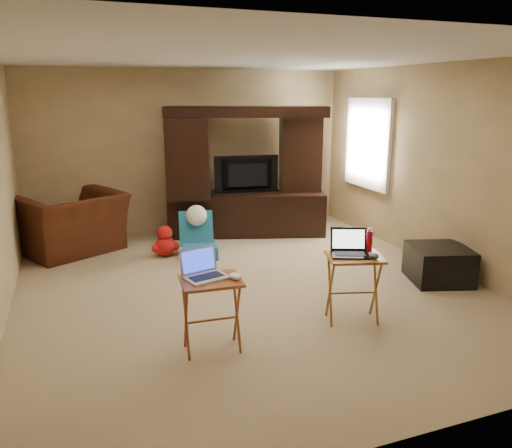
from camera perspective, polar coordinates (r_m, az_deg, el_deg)
name	(u,v)px	position (r m, az deg, el deg)	size (l,w,h in m)	color
floor	(250,288)	(5.71, -0.71, -7.31)	(5.50, 5.50, 0.00)	tan
ceiling	(249,56)	(5.30, -0.80, 18.62)	(5.50, 5.50, 0.00)	silver
wall_back	(190,151)	(7.98, -7.52, 8.22)	(5.00, 5.00, 0.00)	tan
wall_front	(412,255)	(2.99, 17.41, -3.36)	(5.00, 5.00, 0.00)	tan
wall_right	(439,167)	(6.63, 20.16, 6.12)	(5.50, 5.50, 0.00)	tan
window_pane	(369,143)	(7.83, 12.77, 8.97)	(1.20, 1.20, 0.00)	white
window_frame	(368,143)	(7.82, 12.64, 8.97)	(0.06, 1.14, 1.34)	white
entertainment_center	(247,172)	(7.62, -1.08, 5.97)	(2.39, 0.60, 1.95)	black
television	(248,175)	(7.58, -0.97, 5.62)	(0.99, 0.13, 0.57)	black
recliner	(72,223)	(7.30, -20.30, 0.10)	(1.27, 1.11, 0.82)	#431E0E
child_rocker	(199,235)	(6.70, -6.48, -1.27)	(0.46, 0.52, 0.61)	#19678C
plush_toy	(165,241)	(6.82, -10.36, -1.90)	(0.39, 0.32, 0.43)	red
push_toy	(304,221)	(7.83, 5.53, 0.33)	(0.54, 0.38, 0.40)	#1A31D6
ottoman	(439,264)	(6.22, 20.17, -4.31)	(0.64, 0.64, 0.41)	black
tray_table_left	(212,315)	(4.30, -5.08, -10.35)	(0.50, 0.40, 0.65)	#A25027
tray_table_right	(353,289)	(4.90, 11.03, -7.26)	(0.51, 0.41, 0.66)	#AD6D29
laptop_left	(206,265)	(4.15, -5.73, -4.69)	(0.34, 0.28, 0.24)	#BBBABF
laptop_right	(351,244)	(4.75, 10.76, -2.21)	(0.34, 0.28, 0.24)	black
mouse_left	(235,276)	(4.15, -2.39, -6.00)	(0.08, 0.13, 0.05)	white
mouse_right	(374,255)	(4.75, 13.33, -3.51)	(0.09, 0.13, 0.05)	#3F3F44
water_bottle	(369,241)	(4.93, 12.78, -1.92)	(0.06, 0.06, 0.20)	red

